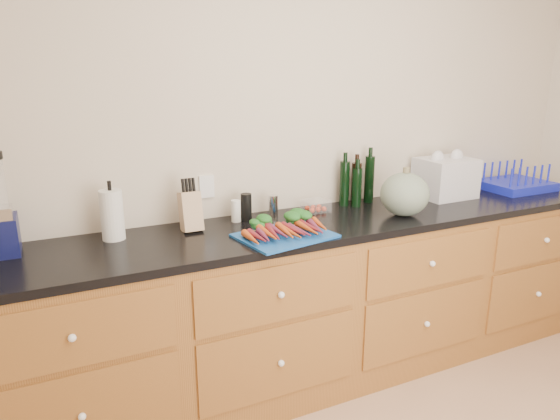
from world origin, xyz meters
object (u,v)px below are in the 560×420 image
squash (405,194)px  tomato_box (316,206)px  carrots (282,228)px  knife_block (191,211)px  paper_towel (112,215)px  dish_rack (515,183)px  cutting_board (285,236)px

squash → tomato_box: 0.50m
carrots → knife_block: bearing=144.9°
squash → tomato_box: size_ratio=1.87×
paper_towel → tomato_box: paper_towel is taller
paper_towel → dish_rack: bearing=-1.8°
carrots → paper_towel: 0.81m
knife_block → tomato_box: (0.74, 0.03, -0.06)m
squash → paper_towel: (-1.52, 0.27, -0.00)m
cutting_board → squash: squash is taller
cutting_board → squash: size_ratio=1.63×
carrots → squash: size_ratio=1.51×
carrots → dish_rack: size_ratio=0.92×
squash → dish_rack: squash is taller
cutting_board → tomato_box: tomato_box is taller
squash → knife_block: (-1.14, 0.25, -0.02)m
carrots → squash: 0.77m
cutting_board → knife_block: knife_block is taller
carrots → dish_rack: 1.87m
paper_towel → knife_block: (0.37, -0.02, -0.02)m
tomato_box → dish_rack: dish_rack is taller
tomato_box → dish_rack: (1.50, -0.09, 0.01)m
dish_rack → carrots: bearing=-173.6°
squash → paper_towel: same height
paper_towel → tomato_box: size_ratio=1.68×
cutting_board → tomato_box: size_ratio=3.04×
dish_rack → squash: bearing=-170.3°
cutting_board → carrots: 0.04m
tomato_box → dish_rack: bearing=-3.4°
carrots → squash: bearing=1.6°
squash → paper_towel: 1.54m
paper_towel → knife_block: 0.37m
carrots → dish_rack: dish_rack is taller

